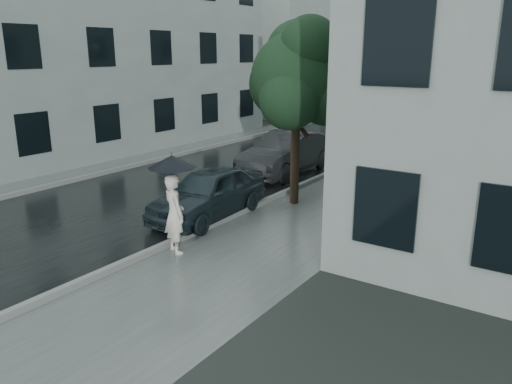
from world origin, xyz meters
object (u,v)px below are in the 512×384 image
Objects in this scene: street_tree at (298,77)px; lamp_post at (385,93)px; car_far at (286,153)px; pedestrian at (174,214)px; car_near at (209,193)px.

street_tree is 7.64m from lamp_post.
lamp_post is 1.04× the size of car_far.
car_far is (-2.13, 3.00, -2.95)m from street_tree.
pedestrian is at bearing -76.88° from car_far.
lamp_post is at bearing -67.08° from pedestrian.
car_near is 5.63m from car_far.
lamp_post reaches higher than car_near.
pedestrian is at bearing -93.52° from street_tree.
lamp_post is 1.21× the size of car_near.
pedestrian is 0.39× the size of car_far.
street_tree is 1.15× the size of car_far.
street_tree is at bearing -69.76° from pedestrian.
lamp_post is at bearing 66.70° from car_far.
lamp_post reaches higher than car_far.
street_tree reaches higher than lamp_post.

